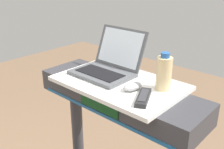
{
  "coord_description": "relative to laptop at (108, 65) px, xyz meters",
  "views": [
    {
      "loc": [
        0.78,
        -0.21,
        1.68
      ],
      "look_at": [
        0.0,
        0.65,
        1.21
      ],
      "focal_mm": 42.57,
      "sensor_mm": 36.0,
      "label": 1
    }
  ],
  "objects": [
    {
      "name": "tv_remote",
      "position": [
        0.32,
        -0.13,
        -0.03
      ],
      "size": [
        0.11,
        0.16,
        0.02
      ],
      "color": "#232326",
      "rests_on": "desk_board"
    },
    {
      "name": "computer_mouse",
      "position": [
        0.23,
        -0.08,
        -0.03
      ],
      "size": [
        0.07,
        0.11,
        0.03
      ],
      "primitive_type": "ellipsoid",
      "rotation": [
        0.0,
        0.0,
        -0.15
      ],
      "color": "#B2B2B7",
      "rests_on": "desk_board"
    },
    {
      "name": "water_bottle",
      "position": [
        0.32,
        0.02,
        0.03
      ],
      "size": [
        0.07,
        0.07,
        0.17
      ],
      "color": "beige",
      "rests_on": "desk_board"
    },
    {
      "name": "desk_board",
      "position": [
        0.11,
        -0.05,
        -0.06
      ],
      "size": [
        0.62,
        0.39,
        0.02
      ],
      "primitive_type": "cube",
      "color": "white",
      "rests_on": "treadmill_base"
    },
    {
      "name": "laptop",
      "position": [
        0.0,
        0.0,
        0.0
      ],
      "size": [
        0.3,
        0.3,
        0.22
      ],
      "rotation": [
        0.0,
        0.0,
        0.01
      ],
      "color": "#515459",
      "rests_on": "desk_board"
    }
  ]
}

